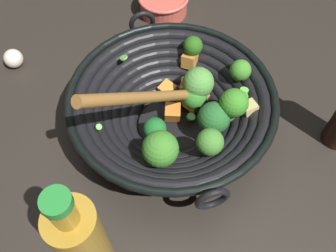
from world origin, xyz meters
TOP-DOWN VIEW (x-y plane):
  - ground_plane at (0.00, 0.00)m, footprint 4.00×4.00m
  - wok at (0.00, -0.00)m, footprint 0.37×0.38m
  - cooking_oil_bottle at (-0.08, -0.26)m, footprint 0.07×0.07m
  - prep_bowl at (-0.07, 0.32)m, footprint 0.12×0.12m
  - garlic_bulb at (-0.35, 0.10)m, footprint 0.04×0.04m

SIDE VIEW (x-z plane):
  - ground_plane at x=0.00m, z-range 0.00..0.00m
  - garlic_bulb at x=-0.35m, z-range 0.00..0.04m
  - prep_bowl at x=-0.07m, z-range 0.00..0.05m
  - wok at x=0.00m, z-range -0.06..0.19m
  - cooking_oil_bottle at x=-0.08m, z-range -0.02..0.22m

